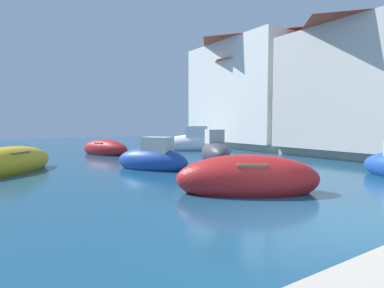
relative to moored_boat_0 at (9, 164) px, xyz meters
name	(u,v)px	position (x,y,z in m)	size (l,w,h in m)	color
ground	(321,220)	(4.90, -10.38, -0.37)	(80.00, 80.00, 0.00)	navy
moored_boat_0	(9,164)	(0.00, 0.00, 0.00)	(4.24, 4.46, 1.33)	gold
moored_boat_1	(215,150)	(9.74, -0.51, 0.09)	(2.84, 3.89, 1.89)	#3F3F47
moored_boat_3	(248,179)	(5.41, -7.71, 0.02)	(4.23, 3.49, 1.39)	#B21E1E
moored_boat_5	(153,160)	(5.19, -2.12, 0.03)	(2.86, 3.56, 1.63)	#1E479E
moored_boat_7	(192,143)	(11.64, 4.70, 0.13)	(4.51, 3.75, 2.06)	white
moored_boat_8	(105,149)	(5.46, 5.14, -0.04)	(2.67, 3.93, 1.19)	#B21E1E
waterfront_building_main	(369,78)	(17.90, -4.32, 4.17)	(7.42, 8.59, 7.95)	beige
waterfront_building_annex	(255,85)	(17.90, 4.93, 4.66)	(7.26, 9.96, 8.93)	white
waterfront_building_far	(257,96)	(17.90, 4.64, 3.76)	(5.76, 10.56, 7.15)	beige
quayside_tree	(296,98)	(16.51, -0.40, 3.24)	(3.02, 3.02, 4.63)	brown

